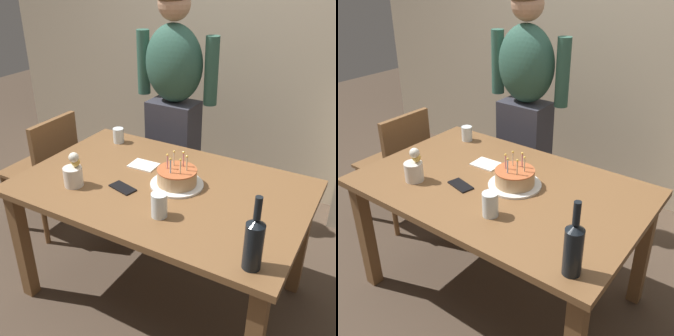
# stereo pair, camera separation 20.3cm
# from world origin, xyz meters

# --- Properties ---
(ground_plane) EXTENTS (10.00, 10.00, 0.00)m
(ground_plane) POSITION_xyz_m (0.00, 0.00, 0.00)
(ground_plane) COLOR #47382B
(back_wall) EXTENTS (5.20, 0.10, 2.60)m
(back_wall) POSITION_xyz_m (0.00, 1.55, 1.30)
(back_wall) COLOR tan
(back_wall) RESTS_ON ground_plane
(dining_table) EXTENTS (1.50, 0.96, 0.74)m
(dining_table) POSITION_xyz_m (0.00, 0.00, 0.64)
(dining_table) COLOR brown
(dining_table) RESTS_ON ground_plane
(birthday_cake) EXTENTS (0.28, 0.28, 0.18)m
(birthday_cake) POSITION_xyz_m (0.07, 0.03, 0.78)
(birthday_cake) COLOR white
(birthday_cake) RESTS_ON dining_table
(water_glass_near) EXTENTS (0.07, 0.07, 0.10)m
(water_glass_near) POSITION_xyz_m (-0.53, 0.34, 0.79)
(water_glass_near) COLOR silver
(water_glass_near) RESTS_ON dining_table
(water_glass_far) EXTENTS (0.08, 0.08, 0.12)m
(water_glass_far) POSITION_xyz_m (0.14, -0.25, 0.80)
(water_glass_far) COLOR silver
(water_glass_far) RESTS_ON dining_table
(wine_bottle) EXTENTS (0.07, 0.07, 0.31)m
(wine_bottle) POSITION_xyz_m (0.62, -0.37, 0.86)
(wine_bottle) COLOR black
(wine_bottle) RESTS_ON dining_table
(cell_phone) EXTENTS (0.16, 0.10, 0.01)m
(cell_phone) POSITION_xyz_m (-0.16, -0.14, 0.74)
(cell_phone) COLOR black
(cell_phone) RESTS_ON dining_table
(napkin_stack) EXTENTS (0.16, 0.12, 0.01)m
(napkin_stack) POSITION_xyz_m (-0.20, 0.13, 0.74)
(napkin_stack) COLOR white
(napkin_stack) RESTS_ON dining_table
(flower_vase) EXTENTS (0.10, 0.10, 0.19)m
(flower_vase) POSITION_xyz_m (-0.39, -0.23, 0.81)
(flower_vase) COLOR silver
(flower_vase) RESTS_ON dining_table
(person_man_bearded) EXTENTS (0.61, 0.27, 1.66)m
(person_man_bearded) POSITION_xyz_m (-0.36, 0.77, 0.87)
(person_man_bearded) COLOR #33333D
(person_man_bearded) RESTS_ON ground_plane
(dining_chair) EXTENTS (0.42, 0.42, 0.87)m
(dining_chair) POSITION_xyz_m (-1.03, 0.17, 0.52)
(dining_chair) COLOR brown
(dining_chair) RESTS_ON ground_plane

